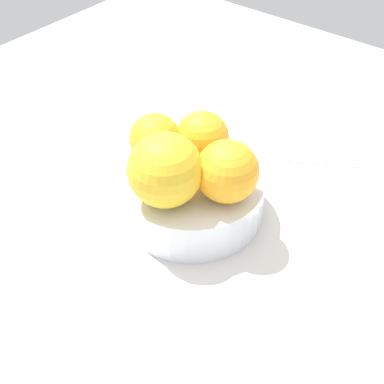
# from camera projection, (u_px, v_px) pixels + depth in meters

# --- Properties ---
(ground_plane) EXTENTS (1.10, 1.10, 0.02)m
(ground_plane) POSITION_uv_depth(u_px,v_px,m) (192.00, 217.00, 0.66)
(ground_plane) COLOR silver
(fruit_bowl) EXTENTS (0.17, 0.17, 0.05)m
(fruit_bowl) POSITION_uv_depth(u_px,v_px,m) (192.00, 196.00, 0.64)
(fruit_bowl) COLOR silver
(fruit_bowl) RESTS_ON ground_plane
(orange_in_bowl_0) EXTENTS (0.06, 0.06, 0.06)m
(orange_in_bowl_0) POSITION_uv_depth(u_px,v_px,m) (202.00, 138.00, 0.63)
(orange_in_bowl_0) COLOR #F9A823
(orange_in_bowl_0) RESTS_ON fruit_bowl
(orange_in_bowl_1) EXTENTS (0.08, 0.08, 0.08)m
(orange_in_bowl_1) POSITION_uv_depth(u_px,v_px,m) (164.00, 169.00, 0.57)
(orange_in_bowl_1) COLOR yellow
(orange_in_bowl_1) RESTS_ON fruit_bowl
(orange_in_bowl_2) EXTENTS (0.06, 0.06, 0.06)m
(orange_in_bowl_2) POSITION_uv_depth(u_px,v_px,m) (157.00, 138.00, 0.63)
(orange_in_bowl_2) COLOR #F9A823
(orange_in_bowl_2) RESTS_ON fruit_bowl
(orange_in_bowl_3) EXTENTS (0.07, 0.07, 0.07)m
(orange_in_bowl_3) POSITION_uv_depth(u_px,v_px,m) (226.00, 173.00, 0.57)
(orange_in_bowl_3) COLOR #F9A823
(orange_in_bowl_3) RESTS_ON fruit_bowl
(folded_napkin) EXTENTS (0.19, 0.19, 0.00)m
(folded_napkin) POSITION_uv_depth(u_px,v_px,m) (311.00, 135.00, 0.77)
(folded_napkin) COLOR silver
(folded_napkin) RESTS_ON ground_plane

